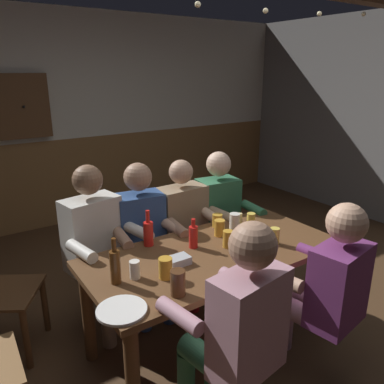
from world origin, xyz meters
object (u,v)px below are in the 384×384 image
object	(u,v)px
pint_glass_1	(275,236)
dining_table	(214,265)
pint_glass_3	(217,220)
wall_dart_cabinet	(22,106)
person_5	(325,286)
pint_glass_4	(228,239)
table_candle	(240,218)
pint_glass_2	(235,224)
person_3	(222,213)
person_1	(143,233)
bottle_0	(115,266)
pint_glass_5	(220,228)
pint_glass_0	(135,270)
condiment_caddy	(179,261)
person_0	(97,241)
pint_glass_7	(165,268)
pint_glass_6	(251,223)
bottle_1	(148,233)
pint_glass_8	(178,283)
person_2	(186,223)
plate_0	(122,310)
bottle_2	(193,236)
person_4	(237,325)

from	to	relation	value
pint_glass_1	dining_table	bearing A→B (deg)	160.14
pint_glass_3	wall_dart_cabinet	distance (m)	2.70
person_5	pint_glass_4	xyz separation A→B (m)	(-0.22, 0.63, 0.12)
table_candle	pint_glass_4	size ratio (longest dim) A/B	0.68
table_candle	pint_glass_2	distance (m)	0.22
person_3	pint_glass_4	size ratio (longest dim) A/B	10.25
wall_dart_cabinet	pint_glass_3	bearing A→B (deg)	-71.65
pint_glass_1	pint_glass_2	bearing A→B (deg)	111.65
person_1	table_candle	xyz separation A→B (m)	(0.67, -0.37, 0.09)
dining_table	bottle_0	world-z (taller)	bottle_0
bottle_0	pint_glass_5	size ratio (longest dim) A/B	2.31
pint_glass_0	pint_glass_3	xyz separation A→B (m)	(0.86, 0.33, -0.00)
person_1	condiment_caddy	distance (m)	0.67
table_candle	bottle_0	xyz separation A→B (m)	(-1.17, -0.28, 0.07)
person_0	pint_glass_5	distance (m)	0.89
dining_table	pint_glass_7	distance (m)	0.49
pint_glass_6	bottle_1	bearing A→B (deg)	163.20
pint_glass_0	pint_glass_8	world-z (taller)	pint_glass_8
person_2	wall_dart_cabinet	xyz separation A→B (m)	(-0.75, 2.14, 0.84)
person_1	bottle_0	bearing A→B (deg)	60.31
plate_0	pint_glass_4	xyz separation A→B (m)	(0.91, 0.27, 0.05)
pint_glass_2	pint_glass_3	xyz separation A→B (m)	(-0.02, 0.18, -0.03)
bottle_1	person_1	bearing A→B (deg)	69.63
person_1	pint_glass_7	size ratio (longest dim) A/B	9.72
bottle_2	pint_glass_6	size ratio (longest dim) A/B	1.42
pint_glass_7	wall_dart_cabinet	bearing A→B (deg)	92.06
dining_table	pint_glass_4	size ratio (longest dim) A/B	14.68
plate_0	pint_glass_8	bearing A→B (deg)	-5.84
condiment_caddy	pint_glass_7	xyz separation A→B (m)	(-0.15, -0.10, 0.04)
person_3	pint_glass_3	distance (m)	0.46
person_0	bottle_1	distance (m)	0.43
condiment_caddy	wall_dart_cabinet	xyz separation A→B (m)	(-0.25, 2.81, 0.74)
person_4	bottle_0	xyz separation A→B (m)	(-0.35, 0.64, 0.14)
pint_glass_0	pint_glass_8	distance (m)	0.31
person_3	wall_dart_cabinet	size ratio (longest dim) A/B	1.72
pint_glass_2	pint_glass_5	xyz separation A→B (m)	(-0.11, 0.04, -0.02)
condiment_caddy	pint_glass_0	bearing A→B (deg)	179.27
pint_glass_3	wall_dart_cabinet	bearing A→B (deg)	108.35
dining_table	table_candle	bearing A→B (deg)	30.96
person_3	pint_glass_3	bearing A→B (deg)	54.38
person_2	bottle_2	size ratio (longest dim) A/B	5.71
person_0	wall_dart_cabinet	size ratio (longest dim) A/B	1.78
dining_table	condiment_caddy	distance (m)	0.32
pint_glass_1	person_1	bearing A→B (deg)	127.71
person_2	person_3	xyz separation A→B (m)	(0.38, -0.00, 0.01)
pint_glass_2	pint_glass_5	world-z (taller)	pint_glass_2
pint_glass_2	pint_glass_4	xyz separation A→B (m)	(-0.18, -0.14, -0.02)
bottle_1	pint_glass_6	size ratio (longest dim) A/B	1.75
person_5	pint_glass_2	size ratio (longest dim) A/B	7.64
pint_glass_0	pint_glass_8	xyz separation A→B (m)	(0.11, -0.29, 0.02)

